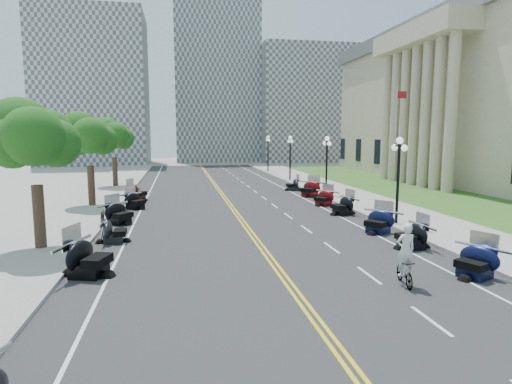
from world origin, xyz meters
TOP-DOWN VIEW (x-y plane):
  - ground at (0.00, 0.00)m, footprint 160.00×160.00m
  - road at (0.00, 10.00)m, footprint 16.00×90.00m
  - centerline_yellow_a at (-0.12, 10.00)m, footprint 0.12×90.00m
  - centerline_yellow_b at (0.12, 10.00)m, footprint 0.12×90.00m
  - edge_line_north at (6.40, 10.00)m, footprint 0.12×90.00m
  - edge_line_south at (-6.40, 10.00)m, footprint 0.12×90.00m
  - lane_dash_4 at (3.20, -8.00)m, footprint 0.12×2.00m
  - lane_dash_5 at (3.20, -4.00)m, footprint 0.12×2.00m
  - lane_dash_6 at (3.20, 0.00)m, footprint 0.12×2.00m
  - lane_dash_7 at (3.20, 4.00)m, footprint 0.12×2.00m
  - lane_dash_8 at (3.20, 8.00)m, footprint 0.12×2.00m
  - lane_dash_9 at (3.20, 12.00)m, footprint 0.12×2.00m
  - lane_dash_10 at (3.20, 16.00)m, footprint 0.12×2.00m
  - lane_dash_11 at (3.20, 20.00)m, footprint 0.12×2.00m
  - lane_dash_12 at (3.20, 24.00)m, footprint 0.12×2.00m
  - lane_dash_13 at (3.20, 28.00)m, footprint 0.12×2.00m
  - lane_dash_14 at (3.20, 32.00)m, footprint 0.12×2.00m
  - lane_dash_15 at (3.20, 36.00)m, footprint 0.12×2.00m
  - lane_dash_16 at (3.20, 40.00)m, footprint 0.12×2.00m
  - lane_dash_17 at (3.20, 44.00)m, footprint 0.12×2.00m
  - lane_dash_18 at (3.20, 48.00)m, footprint 0.12×2.00m
  - lane_dash_19 at (3.20, 52.00)m, footprint 0.12×2.00m
  - sidewalk_north at (10.50, 10.00)m, footprint 5.00×90.00m
  - sidewalk_south at (-10.50, 10.00)m, footprint 5.00×90.00m
  - lawn at (17.50, 18.00)m, footprint 9.00×60.00m
  - distant_block_a at (-18.00, 62.00)m, footprint 18.00×14.00m
  - distant_block_b at (4.00, 68.00)m, footprint 16.00×12.00m
  - distant_block_c at (22.00, 65.00)m, footprint 20.00×14.00m
  - street_lamp_2 at (8.60, 4.00)m, footprint 0.50×1.20m
  - street_lamp_3 at (8.60, 16.00)m, footprint 0.50×1.20m
  - street_lamp_4 at (8.60, 28.00)m, footprint 0.50×1.20m
  - street_lamp_5 at (8.60, 40.00)m, footprint 0.50×1.20m
  - flagpole at (18.00, 22.00)m, footprint 1.10×0.20m
  - tree_2 at (-10.00, 2.00)m, footprint 4.80×4.80m
  - tree_3 at (-10.00, 14.00)m, footprint 4.80×4.80m
  - tree_4 at (-10.00, 26.00)m, footprint 4.80×4.80m
  - motorcycle_n_4 at (6.93, -4.91)m, footprint 2.51×2.51m
  - motorcycle_n_5 at (6.79, -0.76)m, footprint 1.95×1.95m
  - motorcycle_n_6 at (6.72, 2.46)m, footprint 2.75×2.75m
  - motorcycle_n_7 at (6.82, 7.78)m, footprint 2.26×2.26m
  - motorcycle_n_8 at (6.82, 11.53)m, footprint 2.51×2.51m
  - motorcycle_n_9 at (7.21, 16.15)m, footprint 2.97×2.97m
  - motorcycle_n_10 at (6.83, 20.29)m, footprint 1.76×1.76m
  - motorcycle_s_5 at (-7.11, -2.20)m, footprint 2.78×2.78m
  - motorcycle_s_6 at (-6.92, 2.85)m, footprint 1.82×1.82m
  - motorcycle_s_7 at (-7.24, 7.34)m, footprint 2.83×2.83m
  - motorcycle_s_8 at (-6.80, 12.48)m, footprint 2.61×2.61m
  - motorcycle_s_9 at (-7.07, 16.46)m, footprint 2.66×2.66m
  - bicycle at (3.93, -5.22)m, footprint 0.73×1.63m
  - cyclist_rider at (3.93, -5.22)m, footprint 0.68×0.45m

SIDE VIEW (x-z plane):
  - ground at x=0.00m, z-range 0.00..0.00m
  - road at x=0.00m, z-range 0.00..0.01m
  - centerline_yellow_a at x=-0.12m, z-range 0.01..0.01m
  - centerline_yellow_b at x=0.12m, z-range 0.01..0.01m
  - edge_line_north at x=6.40m, z-range 0.01..0.01m
  - edge_line_south at x=-6.40m, z-range 0.01..0.01m
  - lane_dash_4 at x=3.20m, z-range 0.01..0.01m
  - lane_dash_5 at x=3.20m, z-range 0.01..0.01m
  - lane_dash_6 at x=3.20m, z-range 0.01..0.01m
  - lane_dash_7 at x=3.20m, z-range 0.01..0.01m
  - lane_dash_8 at x=3.20m, z-range 0.01..0.01m
  - lane_dash_9 at x=3.20m, z-range 0.01..0.01m
  - lane_dash_10 at x=3.20m, z-range 0.01..0.01m
  - lane_dash_11 at x=3.20m, z-range 0.01..0.01m
  - lane_dash_12 at x=3.20m, z-range 0.01..0.01m
  - lane_dash_13 at x=3.20m, z-range 0.01..0.01m
  - lane_dash_14 at x=3.20m, z-range 0.01..0.01m
  - lane_dash_15 at x=3.20m, z-range 0.01..0.01m
  - lane_dash_16 at x=3.20m, z-range 0.01..0.01m
  - lane_dash_17 at x=3.20m, z-range 0.01..0.01m
  - lane_dash_18 at x=3.20m, z-range 0.01..0.01m
  - lane_dash_19 at x=3.20m, z-range 0.01..0.01m
  - lawn at x=17.50m, z-range 0.00..0.10m
  - sidewalk_north at x=10.50m, z-range 0.00..0.15m
  - sidewalk_south at x=-10.50m, z-range 0.00..0.15m
  - bicycle at x=3.93m, z-range 0.00..0.95m
  - motorcycle_n_10 at x=6.83m, z-range 0.00..1.23m
  - motorcycle_s_6 at x=-6.92m, z-range 0.00..1.26m
  - motorcycle_n_8 at x=6.82m, z-range 0.00..1.27m
  - motorcycle_s_8 at x=-6.80m, z-range 0.00..1.29m
  - motorcycle_n_5 at x=6.79m, z-range 0.00..1.33m
  - motorcycle_n_4 at x=6.93m, z-range 0.00..1.33m
  - motorcycle_n_7 at x=6.82m, z-range 0.00..1.36m
  - motorcycle_n_6 at x=6.72m, z-range 0.00..1.38m
  - motorcycle_s_7 at x=-7.24m, z-range 0.00..1.40m
  - motorcycle_s_9 at x=-7.07m, z-range 0.00..1.42m
  - motorcycle_n_9 at x=7.21m, z-range 0.00..1.47m
  - motorcycle_s_5 at x=-7.11m, z-range 0.00..1.54m
  - cyclist_rider at x=3.93m, z-range 0.95..2.81m
  - street_lamp_2 at x=8.60m, z-range 0.15..5.05m
  - street_lamp_3 at x=8.60m, z-range 0.15..5.05m
  - street_lamp_4 at x=8.60m, z-range 0.15..5.05m
  - street_lamp_5 at x=8.60m, z-range 0.15..5.05m
  - tree_2 at x=-10.00m, z-range 0.15..9.35m
  - tree_3 at x=-10.00m, z-range 0.15..9.35m
  - tree_4 at x=-10.00m, z-range 0.15..9.35m
  - flagpole at x=18.00m, z-range 0.00..10.00m
  - distant_block_c at x=22.00m, z-range 0.00..22.00m
  - distant_block_a at x=-18.00m, z-range 0.00..26.00m
  - distant_block_b at x=4.00m, z-range 0.00..30.00m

